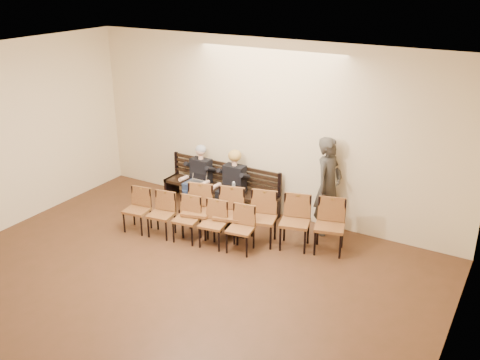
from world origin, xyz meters
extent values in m
plane|color=#532F1C|center=(0.00, 0.00, 0.00)|extent=(10.00, 10.00, 0.00)
cube|color=beige|center=(0.00, 5.00, 1.75)|extent=(8.00, 0.02, 3.50)
cube|color=beige|center=(4.00, 0.00, 1.75)|extent=(0.02, 10.00, 3.50)
cube|color=white|center=(0.00, 0.00, 3.50)|extent=(8.00, 10.00, 0.02)
cube|color=black|center=(-0.93, 4.65, 0.23)|extent=(2.60, 0.90, 0.45)
cube|color=silver|center=(-1.33, 4.36, 0.58)|extent=(0.39, 0.34, 0.25)
cylinder|color=silver|center=(-0.41, 4.33, 0.56)|extent=(0.08, 0.08, 0.23)
cube|color=black|center=(-0.03, 3.83, 0.15)|extent=(0.42, 0.30, 0.30)
imported|color=#33302A|center=(1.38, 4.75, 1.08)|extent=(0.64, 0.86, 2.15)
cube|color=brown|center=(0.53, 3.73, 0.48)|extent=(2.99, 1.28, 0.96)
cube|color=brown|center=(-0.70, 3.13, 0.42)|extent=(2.59, 0.81, 0.83)
camera|label=1|loc=(4.56, -3.96, 4.74)|focal=40.00mm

